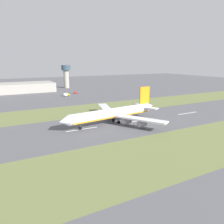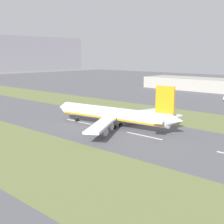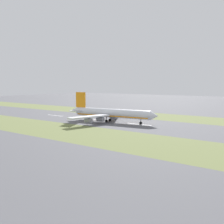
{
  "view_description": "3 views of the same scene",
  "coord_description": "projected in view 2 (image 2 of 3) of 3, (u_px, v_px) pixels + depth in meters",
  "views": [
    {
      "loc": [
        -108.33,
        54.68,
        36.55
      ],
      "look_at": [
        2.56,
        -4.46,
        7.0
      ],
      "focal_mm": 35.0,
      "sensor_mm": 36.0,
      "label": 1
    },
    {
      "loc": [
        -99.24,
        -98.19,
        32.45
      ],
      "look_at": [
        2.56,
        -4.46,
        7.0
      ],
      "focal_mm": 50.0,
      "sensor_mm": 36.0,
      "label": 2
    },
    {
      "loc": [
        147.42,
        99.89,
        26.81
      ],
      "look_at": [
        2.56,
        -4.46,
        7.0
      ],
      "focal_mm": 42.0,
      "sensor_mm": 36.0,
      "label": 3
    }
  ],
  "objects": [
    {
      "name": "ground_plane",
      "position": [
        101.0,
        127.0,
        143.09
      ],
      "size": [
        800.0,
        800.0,
        0.0
      ],
      "primitive_type": "plane",
      "color": "#56565B"
    },
    {
      "name": "airplane_main_jet",
      "position": [
        115.0,
        115.0,
        139.8
      ],
      "size": [
        63.6,
        67.15,
        20.2
      ],
      "color": "silver",
      "rests_on": "ground"
    },
    {
      "name": "centreline_dash_mid",
      "position": [
        144.0,
        136.0,
        126.79
      ],
      "size": [
        1.2,
        18.0,
        0.01
      ],
      "primitive_type": "cube",
      "color": "silver",
      "rests_on": "ground"
    },
    {
      "name": "terminal_building",
      "position": [
        198.0,
        84.0,
        294.67
      ],
      "size": [
        36.0,
        101.74,
        10.75
      ],
      "primitive_type": "cube",
      "color": "#A39E93",
      "rests_on": "ground"
    },
    {
      "name": "grass_median_west",
      "position": [
        12.0,
        148.0,
        110.53
      ],
      "size": [
        40.0,
        600.0,
        0.01
      ],
      "primitive_type": "cube",
      "color": "olive",
      "rests_on": "ground"
    },
    {
      "name": "centreline_dash_far",
      "position": [
        79.0,
        122.0,
        153.44
      ],
      "size": [
        1.2,
        18.0,
        0.01
      ],
      "primitive_type": "cube",
      "color": "silver",
      "rests_on": "ground"
    },
    {
      "name": "grass_median_east",
      "position": [
        157.0,
        113.0,
        175.65
      ],
      "size": [
        40.0,
        600.0,
        0.01
      ],
      "primitive_type": "cube",
      "color": "olive",
      "rests_on": "ground"
    }
  ]
}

